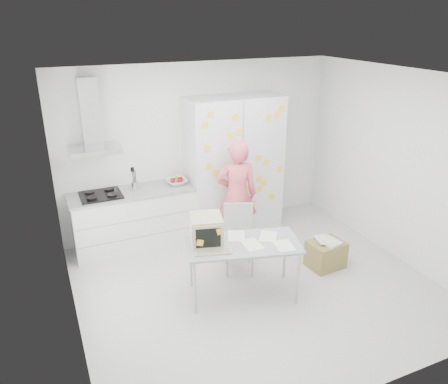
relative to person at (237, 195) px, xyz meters
name	(u,v)px	position (x,y,z in m)	size (l,w,h in m)	color
floor	(255,286)	(-0.24, -1.10, -0.85)	(4.50, 4.00, 0.02)	silver
walls	(233,173)	(-0.24, -0.38, 0.51)	(4.52, 4.01, 2.70)	white
ceiling	(262,78)	(-0.24, -1.10, 1.86)	(4.50, 4.00, 0.02)	white
counter_run	(134,218)	(-1.43, 0.60, -0.37)	(1.84, 0.63, 1.28)	white
range_hood	(91,123)	(-1.89, 0.74, 1.12)	(0.70, 0.48, 1.01)	silver
tall_cabinet	(234,165)	(0.21, 0.57, 0.26)	(1.50, 0.68, 2.20)	silver
person	(237,195)	(0.00, 0.00, 0.00)	(0.61, 0.40, 1.68)	#EA5B68
desk	(220,237)	(-0.75, -1.10, -0.01)	(1.51, 1.02, 1.10)	#9EA4A9
chair	(239,234)	(-0.25, -0.60, -0.31)	(0.55, 0.55, 0.94)	#ACABA9
cardboard_box	(326,254)	(0.89, -1.08, -0.64)	(0.51, 0.43, 0.42)	olive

